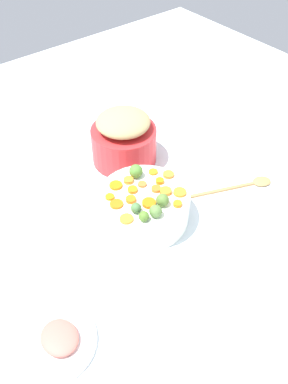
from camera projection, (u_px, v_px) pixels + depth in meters
The scene contains 28 objects.
tabletop at pixel (153, 226), 1.27m from camera, with size 2.40×2.40×0.02m, color white.
serving_bowl_carrots at pixel (144, 207), 1.25m from camera, with size 0.26×0.26×0.10m, color white.
metal_pot at pixel (124, 145), 1.44m from camera, with size 0.22×0.22×0.12m, color red.
stuffing_mound at pixel (123, 122), 1.38m from camera, with size 0.18×0.18×0.06m, color tan.
carrot_slice_0 at pixel (180, 192), 1.21m from camera, with size 0.04×0.04×0.01m, color orange.
carrot_slice_1 at pixel (168, 175), 1.27m from camera, with size 0.03×0.03×0.01m, color orange.
carrot_slice_2 at pixel (116, 185), 1.23m from camera, with size 0.04×0.04×0.01m, color orange.
carrot_slice_3 at pixel (153, 172), 1.28m from camera, with size 0.03×0.03×0.01m, color orange.
carrot_slice_4 at pixel (142, 184), 1.24m from camera, with size 0.03×0.03×0.01m, color orange.
carrot_slice_5 at pixel (149, 203), 1.18m from camera, with size 0.04×0.04×0.01m, color orange.
carrot_slice_6 at pixel (156, 189), 1.22m from camera, with size 0.03×0.03×0.01m, color orange.
carrot_slice_7 at pixel (131, 199), 1.19m from camera, with size 0.03×0.03×0.01m, color orange.
carrot_slice_8 at pixel (133, 190), 1.22m from camera, with size 0.03×0.03×0.01m, color orange.
carrot_slice_9 at pixel (128, 180), 1.25m from camera, with size 0.03×0.03×0.01m, color orange.
carrot_slice_10 at pixel (116, 204), 1.18m from camera, with size 0.04×0.04×0.01m, color orange.
carrot_slice_11 at pixel (127, 219), 1.14m from camera, with size 0.04×0.04×0.01m, color orange.
carrot_slice_12 at pixel (167, 192), 1.21m from camera, with size 0.03×0.03×0.01m, color orange.
carrot_slice_13 at pixel (110, 197), 1.20m from camera, with size 0.03×0.03×0.01m, color orange.
carrot_slice_14 at pixel (178, 204), 1.18m from camera, with size 0.02×0.02×0.01m, color orange.
carrot_slice_15 at pixel (160, 181), 1.25m from camera, with size 0.02×0.02×0.01m, color orange.
brussels_sprout_0 at pixel (156, 211), 1.14m from camera, with size 0.03×0.03×0.03m, color #597E3D.
brussels_sprout_1 at pixel (144, 216), 1.13m from camera, with size 0.03×0.03×0.03m, color #507829.
brussels_sprout_2 at pixel (162, 200), 1.17m from camera, with size 0.04×0.04×0.04m, color #537631.
brussels_sprout_3 at pixel (136, 208), 1.15m from camera, with size 0.03×0.03×0.03m, color #45703D.
brussels_sprout_4 at pixel (136, 171), 1.26m from camera, with size 0.04×0.04×0.04m, color #4E8532.
wooden_spoon at pixel (249, 184), 1.38m from camera, with size 0.13×0.27×0.01m.
ham_plate at pixel (50, 341), 0.99m from camera, with size 0.22×0.22×0.01m, color white.
ham_slice_main at pixel (60, 338), 0.98m from camera, with size 0.10×0.08×0.02m, color #CF695B.
Camera 1 is at (0.65, -0.56, 0.96)m, focal length 40.37 mm.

